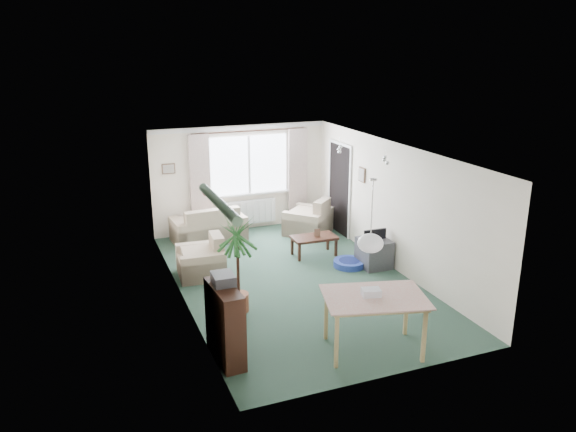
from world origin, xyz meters
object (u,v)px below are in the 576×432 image
object	(u,v)px
sofa	(208,223)
armchair_left	(200,256)
coffee_table	(314,246)
dining_table	(373,324)
armchair_corner	(308,216)
pet_bed	(349,263)
houseplant	(238,264)
tv_cube	(374,253)
bookshelf	(225,324)

from	to	relation	value
sofa	armchair_left	distance (m)	1.97
coffee_table	dining_table	size ratio (longest dim) A/B	0.69
armchair_corner	pet_bed	xyz separation A→B (m)	(-0.04, -2.10, -0.35)
armchair_left	dining_table	distance (m)	3.84
armchair_left	pet_bed	distance (m)	2.84
houseplant	pet_bed	bearing A→B (deg)	22.14
coffee_table	tv_cube	distance (m)	1.27
coffee_table	pet_bed	xyz separation A→B (m)	(0.39, -0.80, -0.14)
armchair_corner	tv_cube	size ratio (longest dim) A/B	1.54
bookshelf	tv_cube	bearing A→B (deg)	27.96
armchair_corner	houseplant	world-z (taller)	houseplant
armchair_left	bookshelf	xyz separation A→B (m)	(-0.34, -2.96, 0.15)
dining_table	armchair_corner	bearing A→B (deg)	76.81
sofa	bookshelf	distance (m)	4.92
sofa	coffee_table	world-z (taller)	sofa
armchair_corner	armchair_left	distance (m)	3.17
coffee_table	dining_table	world-z (taller)	dining_table
armchair_left	tv_cube	size ratio (longest dim) A/B	1.44
houseplant	bookshelf	bearing A→B (deg)	-113.68
armchair_corner	bookshelf	xyz separation A→B (m)	(-3.13, -4.45, 0.12)
bookshelf	houseplant	distance (m)	1.47
bookshelf	pet_bed	xyz separation A→B (m)	(3.10, 2.35, -0.47)
dining_table	tv_cube	size ratio (longest dim) A/B	2.15
armchair_left	bookshelf	distance (m)	2.98
tv_cube	pet_bed	size ratio (longest dim) A/B	0.98
sofa	houseplant	xyz separation A→B (m)	(-0.36, -3.50, 0.41)
sofa	bookshelf	bearing A→B (deg)	74.81
bookshelf	armchair_left	bearing A→B (deg)	79.73
sofa	armchair_corner	world-z (taller)	armchair_corner
tv_cube	pet_bed	xyz separation A→B (m)	(-0.44, 0.16, -0.21)
coffee_table	pet_bed	bearing A→B (deg)	-63.84
tv_cube	houseplant	bearing A→B (deg)	-162.61
bookshelf	dining_table	distance (m)	2.04
dining_table	armchair_left	bearing A→B (deg)	115.10
sofa	houseplant	world-z (taller)	houseplant
dining_table	pet_bed	world-z (taller)	dining_table
sofa	armchair_left	xyz separation A→B (m)	(-0.60, -1.87, -0.00)
coffee_table	tv_cube	world-z (taller)	tv_cube
bookshelf	houseplant	world-z (taller)	houseplant
sofa	coffee_table	xyz separation A→B (m)	(1.76, -1.68, -0.19)
armchair_corner	tv_cube	distance (m)	2.30
coffee_table	houseplant	world-z (taller)	houseplant
sofa	tv_cube	bearing A→B (deg)	130.36
pet_bed	dining_table	bearing A→B (deg)	-111.44
dining_table	bookshelf	bearing A→B (deg)	165.12
sofa	coffee_table	size ratio (longest dim) A/B	1.73
bookshelf	armchair_corner	bearing A→B (deg)	51.10
houseplant	pet_bed	size ratio (longest dim) A/B	2.62
bookshelf	pet_bed	distance (m)	3.91
houseplant	coffee_table	bearing A→B (deg)	40.59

